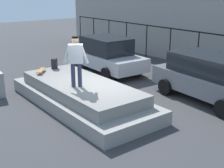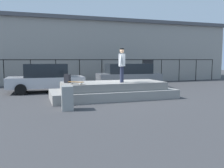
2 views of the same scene
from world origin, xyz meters
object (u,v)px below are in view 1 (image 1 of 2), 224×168
skateboard (41,70)px  car_grey_hatchback_mid (211,77)px  backpack (54,63)px  skateboarder (76,58)px  car_silver_sedan_near (106,54)px

skateboard → car_grey_hatchback_mid: bearing=45.6°
skateboard → car_grey_hatchback_mid: 6.54m
skateboard → backpack: (-0.30, 0.74, 0.11)m
backpack → car_grey_hatchback_mid: (4.87, 3.93, -0.15)m
skateboarder → backpack: bearing=168.4°
skateboard → car_silver_sedan_near: car_silver_sedan_near is taller
skateboard → backpack: backpack is taller
backpack → car_silver_sedan_near: (-0.85, 3.32, -0.18)m
skateboarder → skateboard: bearing=-175.4°
skateboarder → backpack: (-2.68, 0.55, -0.78)m
skateboarder → backpack: skateboarder is taller
skateboard → car_silver_sedan_near: (-1.14, 4.06, -0.07)m
backpack → car_silver_sedan_near: bearing=145.1°
backpack → car_silver_sedan_near: 3.43m
skateboarder → backpack: 2.84m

